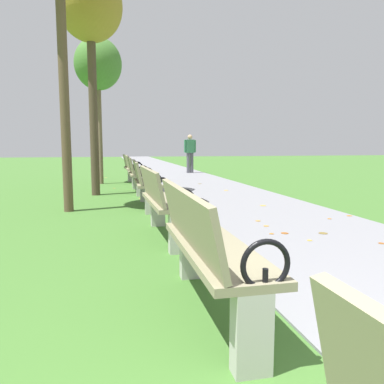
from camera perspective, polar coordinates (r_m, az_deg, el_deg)
paved_walkway at (r=18.24m, az=-4.21°, el=3.35°), size 2.84×44.00×0.02m
park_bench_2 at (r=2.66m, az=2.20°, el=-8.29°), size 0.47×1.60×0.90m
park_bench_3 at (r=4.84m, az=-4.53°, el=-1.31°), size 0.51×1.61×0.90m
park_bench_4 at (r=7.28m, az=-7.17°, el=1.47°), size 0.51×1.61×0.90m
park_bench_5 at (r=9.62m, az=-8.45°, el=2.81°), size 0.47×1.60×0.90m
park_bench_6 at (r=11.85m, az=-9.19°, el=3.58°), size 0.53×1.62×0.90m
tree_2 at (r=9.77m, az=-15.14°, el=25.00°), size 1.46×1.46×5.14m
tree_3 at (r=12.23m, az=-14.02°, el=18.13°), size 1.40×1.40×4.38m
pedestrian_walking at (r=16.10m, az=-0.30°, el=6.15°), size 0.53×0.26×1.62m
scattered_leaves at (r=7.44m, az=2.56°, el=-1.99°), size 5.27×13.87×0.02m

